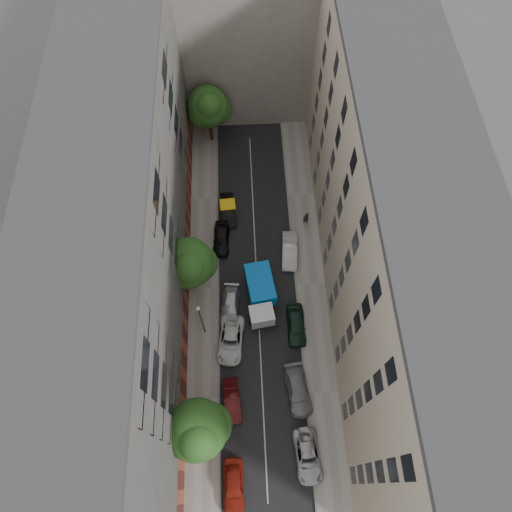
{
  "coord_description": "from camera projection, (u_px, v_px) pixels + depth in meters",
  "views": [
    {
      "loc": [
        -0.95,
        -18.57,
        43.32
      ],
      "look_at": [
        -0.09,
        0.44,
        6.0
      ],
      "focal_mm": 32.0,
      "sensor_mm": 36.0,
      "label": 1
    }
  ],
  "objects": [
    {
      "name": "sidewalk_right",
      "position": [
        310.0,
        284.0,
        47.09
      ],
      "size": [
        3.0,
        44.0,
        0.15
      ],
      "primitive_type": "cube",
      "color": "gray",
      "rests_on": "ground"
    },
    {
      "name": "sidewalk_left",
      "position": [
        204.0,
        288.0,
        46.87
      ],
      "size": [
        3.0,
        44.0,
        0.15
      ],
      "primitive_type": "cube",
      "color": "gray",
      "rests_on": "ground"
    },
    {
      "name": "building_endcap",
      "position": [
        246.0,
        28.0,
        51.73
      ],
      "size": [
        18.0,
        12.0,
        18.0
      ],
      "primitive_type": "cube",
      "color": "gray",
      "rests_on": "ground"
    },
    {
      "name": "car_right_3",
      "position": [
        290.0,
        251.0,
        48.1
      ],
      "size": [
        1.9,
        4.56,
        1.47
      ],
      "primitive_type": "imported",
      "rotation": [
        0.0,
        0.0,
        -0.08
      ],
      "color": "silver",
      "rests_on": "ground"
    },
    {
      "name": "car_left_1",
      "position": [
        232.0,
        400.0,
        41.22
      ],
      "size": [
        1.73,
        4.17,
        1.34
      ],
      "primitive_type": "imported",
      "rotation": [
        0.0,
        0.0,
        0.08
      ],
      "color": "#4D0F11",
      "rests_on": "ground"
    },
    {
      "name": "tree_near",
      "position": [
        199.0,
        431.0,
        35.23
      ],
      "size": [
        5.13,
        4.83,
        8.41
      ],
      "color": "#382619",
      "rests_on": "sidewalk_left"
    },
    {
      "name": "road_surface",
      "position": [
        257.0,
        286.0,
        47.04
      ],
      "size": [
        8.0,
        44.0,
        0.02
      ],
      "primitive_type": "cube",
      "color": "black",
      "rests_on": "ground"
    },
    {
      "name": "tree_far",
      "position": [
        209.0,
        108.0,
        51.02
      ],
      "size": [
        4.99,
        4.68,
        7.9
      ],
      "color": "#382619",
      "rests_on": "sidewalk_left"
    },
    {
      "name": "building_left",
      "position": [
        125.0,
        244.0,
        37.91
      ],
      "size": [
        8.0,
        44.0,
        20.0
      ],
      "primitive_type": "cube",
      "color": "#474442",
      "rests_on": "ground"
    },
    {
      "name": "car_left_3",
      "position": [
        230.0,
        305.0,
        45.42
      ],
      "size": [
        2.26,
        4.55,
        1.27
      ],
      "primitive_type": "imported",
      "rotation": [
        0.0,
        0.0,
        -0.11
      ],
      "color": "#B5B4B9",
      "rests_on": "ground"
    },
    {
      "name": "tree_mid",
      "position": [
        189.0,
        265.0,
        42.07
      ],
      "size": [
        5.17,
        4.87,
        8.06
      ],
      "color": "#382619",
      "rests_on": "sidewalk_left"
    },
    {
      "name": "tarp_truck",
      "position": [
        261.0,
        294.0,
        44.95
      ],
      "size": [
        3.27,
        6.46,
        2.84
      ],
      "rotation": [
        0.0,
        0.0,
        0.15
      ],
      "color": "black",
      "rests_on": "ground"
    },
    {
      "name": "car_right_1",
      "position": [
        298.0,
        390.0,
        41.58
      ],
      "size": [
        2.63,
        5.1,
        1.42
      ],
      "primitive_type": "imported",
      "rotation": [
        0.0,
        0.0,
        0.14
      ],
      "color": "slate",
      "rests_on": "ground"
    },
    {
      "name": "car_right_2",
      "position": [
        296.0,
        325.0,
        44.36
      ],
      "size": [
        1.79,
        4.4,
        1.5
      ],
      "primitive_type": "imported",
      "rotation": [
        0.0,
        0.0,
        0.0
      ],
      "color": "black",
      "rests_on": "ground"
    },
    {
      "name": "car_left_4",
      "position": [
        221.0,
        238.0,
        48.77
      ],
      "size": [
        1.99,
        4.37,
        1.46
      ],
      "primitive_type": "imported",
      "rotation": [
        0.0,
        0.0,
        -0.06
      ],
      "color": "black",
      "rests_on": "ground"
    },
    {
      "name": "ground",
      "position": [
        257.0,
        286.0,
        47.04
      ],
      "size": [
        120.0,
        120.0,
        0.0
      ],
      "primitive_type": "plane",
      "color": "#4C4C49",
      "rests_on": "ground"
    },
    {
      "name": "pedestrian",
      "position": [
        306.0,
        218.0,
        49.54
      ],
      "size": [
        0.76,
        0.59,
        1.87
      ],
      "primitive_type": "imported",
      "rotation": [
        0.0,
        0.0,
        3.37
      ],
      "color": "black",
      "rests_on": "sidewalk_right"
    },
    {
      "name": "car_right_0",
      "position": [
        308.0,
        456.0,
        39.13
      ],
      "size": [
        2.5,
        4.84,
        1.31
      ],
      "primitive_type": "imported",
      "rotation": [
        0.0,
        0.0,
        0.07
      ],
      "color": "#AFAFB4",
      "rests_on": "ground"
    },
    {
      "name": "lamp_post",
      "position": [
        201.0,
        318.0,
        41.07
      ],
      "size": [
        0.36,
        0.36,
        6.61
      ],
      "color": "#1C6334",
      "rests_on": "sidewalk_left"
    },
    {
      "name": "car_left_2",
      "position": [
        231.0,
        340.0,
        43.73
      ],
      "size": [
        2.94,
        5.27,
        1.39
      ],
      "primitive_type": "imported",
      "rotation": [
        0.0,
        0.0,
        -0.13
      ],
      "color": "silver",
      "rests_on": "ground"
    },
    {
      "name": "building_right",
      "position": [
        388.0,
        234.0,
        38.36
      ],
      "size": [
        8.0,
        44.0,
        20.0
      ],
      "primitive_type": "cube",
      "color": "#BCAA92",
      "rests_on": "ground"
    },
    {
      "name": "car_left_5",
      "position": [
        228.0,
        210.0,
        50.44
      ],
      "size": [
        1.82,
        4.41,
        1.42
      ],
      "primitive_type": "imported",
      "rotation": [
        0.0,
        0.0,
        0.07
      ],
      "color": "black",
      "rests_on": "ground"
    },
    {
      "name": "car_left_0",
      "position": [
        234.0,
        486.0,
        38.03
      ],
      "size": [
        1.74,
        4.31,
        1.47
      ],
      "primitive_type": "imported",
      "rotation": [
        0.0,
        0.0,
        0.0
      ],
      "color": "maroon",
      "rests_on": "ground"
    }
  ]
}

